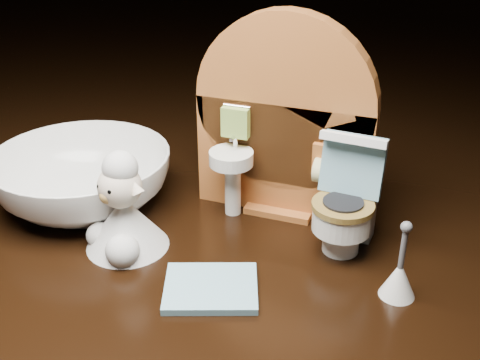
# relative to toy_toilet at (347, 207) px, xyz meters

# --- Properties ---
(backdrop_panel) EXTENTS (0.13, 0.05, 0.15)m
(backdrop_panel) POSITION_rel_toy_toilet_xyz_m (-0.05, 0.03, 0.04)
(backdrop_panel) COLOR #A55926
(backdrop_panel) RESTS_ON ground
(toy_toilet) EXTENTS (0.04, 0.05, 0.08)m
(toy_toilet) POSITION_rel_toy_toilet_xyz_m (0.00, 0.00, 0.00)
(toy_toilet) COLOR white
(toy_toilet) RESTS_ON ground
(bath_mat) EXTENTS (0.07, 0.06, 0.00)m
(bath_mat) POSITION_rel_toy_toilet_xyz_m (-0.07, -0.08, -0.03)
(bath_mat) COLOR #75A9BC
(bath_mat) RESTS_ON ground
(toilet_brush) EXTENTS (0.02, 0.02, 0.05)m
(toilet_brush) POSITION_rel_toy_toilet_xyz_m (0.04, -0.04, -0.02)
(toilet_brush) COLOR white
(toilet_brush) RESTS_ON ground
(plush_lamb) EXTENTS (0.06, 0.06, 0.07)m
(plush_lamb) POSITION_rel_toy_toilet_xyz_m (-0.14, -0.05, -0.00)
(plush_lamb) COLOR silver
(plush_lamb) RESTS_ON ground
(ceramic_bowl) EXTENTS (0.16, 0.16, 0.04)m
(ceramic_bowl) POSITION_rel_toy_toilet_xyz_m (-0.20, -0.01, -0.01)
(ceramic_bowl) COLOR white
(ceramic_bowl) RESTS_ON ground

